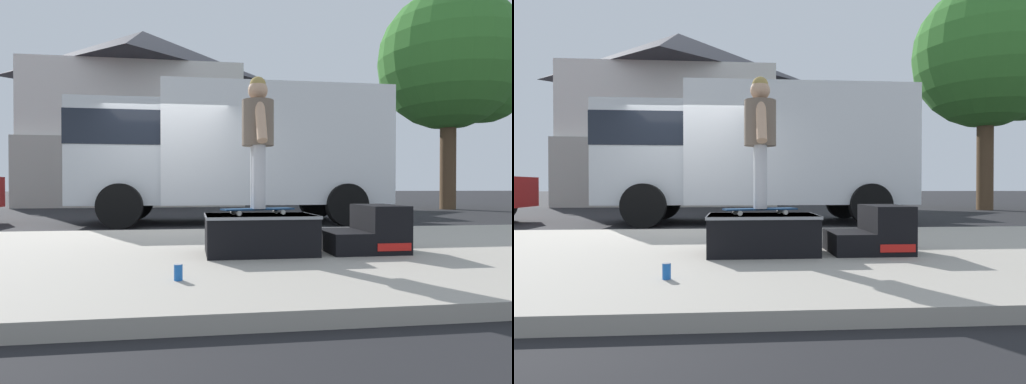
% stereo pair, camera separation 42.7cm
% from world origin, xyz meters
% --- Properties ---
extents(ground_plane, '(140.00, 140.00, 0.00)m').
position_xyz_m(ground_plane, '(0.00, 0.00, 0.00)').
color(ground_plane, black).
extents(sidewalk_slab, '(50.00, 5.00, 0.12)m').
position_xyz_m(sidewalk_slab, '(0.00, -3.00, 0.06)').
color(sidewalk_slab, '#A8A093').
rests_on(sidewalk_slab, ground).
extents(skate_box, '(1.16, 0.79, 0.42)m').
position_xyz_m(skate_box, '(1.23, -3.33, 0.34)').
color(skate_box, black).
rests_on(skate_box, sidewalk_slab).
extents(kicker_ramp, '(0.83, 0.75, 0.51)m').
position_xyz_m(kicker_ramp, '(2.45, -3.33, 0.33)').
color(kicker_ramp, black).
rests_on(kicker_ramp, sidewalk_slab).
extents(skateboard, '(0.81, 0.40, 0.07)m').
position_xyz_m(skateboard, '(1.21, -3.37, 0.59)').
color(skateboard, navy).
rests_on(skateboard, skate_box).
extents(skater_kid, '(0.34, 0.72, 1.39)m').
position_xyz_m(skater_kid, '(1.21, -3.37, 1.43)').
color(skater_kid, silver).
rests_on(skater_kid, skateboard).
extents(soda_can, '(0.07, 0.07, 0.13)m').
position_xyz_m(soda_can, '(0.41, -4.57, 0.18)').
color(soda_can, '#1959B2').
rests_on(soda_can, sidewalk_slab).
extents(box_truck, '(6.91, 2.63, 3.05)m').
position_xyz_m(box_truck, '(1.42, 2.20, 1.70)').
color(box_truck, white).
rests_on(box_truck, ground).
extents(street_tree_main, '(5.58, 5.07, 8.02)m').
position_xyz_m(street_tree_main, '(10.13, 6.98, 5.32)').
color(street_tree_main, brown).
rests_on(street_tree_main, ground).
extents(house_behind, '(9.54, 8.22, 8.40)m').
position_xyz_m(house_behind, '(-1.84, 13.96, 4.24)').
color(house_behind, silver).
rests_on(house_behind, ground).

